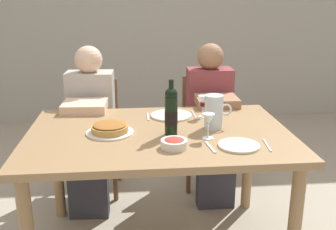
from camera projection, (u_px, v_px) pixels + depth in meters
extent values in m
cube|color=#B2ADA3|center=(141.00, 3.00, 4.63)|extent=(8.00, 0.10, 2.80)
cube|color=#9E7A51|center=(159.00, 135.00, 2.28)|extent=(1.50, 1.00, 0.04)
cylinder|color=#9E7A51|center=(294.00, 228.00, 2.06)|extent=(0.07, 0.07, 0.72)
cylinder|color=#9E7A51|center=(58.00, 169.00, 2.73)|extent=(0.07, 0.07, 0.72)
cylinder|color=#9E7A51|center=(248.00, 162.00, 2.85)|extent=(0.07, 0.07, 0.72)
cylinder|color=black|center=(171.00, 116.00, 2.20)|extent=(0.07, 0.07, 0.22)
sphere|color=black|center=(171.00, 94.00, 2.16)|extent=(0.07, 0.07, 0.07)
cylinder|color=black|center=(171.00, 86.00, 2.15)|extent=(0.03, 0.03, 0.07)
cylinder|color=black|center=(171.00, 118.00, 2.20)|extent=(0.07, 0.07, 0.08)
cylinder|color=silver|center=(214.00, 112.00, 2.31)|extent=(0.11, 0.11, 0.20)
cylinder|color=silver|center=(214.00, 118.00, 2.32)|extent=(0.10, 0.10, 0.12)
torus|color=silver|center=(226.00, 110.00, 2.31)|extent=(0.07, 0.01, 0.07)
cylinder|color=white|center=(110.00, 132.00, 2.25)|extent=(0.27, 0.27, 0.01)
cylinder|color=#C18E47|center=(110.00, 129.00, 2.24)|extent=(0.21, 0.21, 0.03)
ellipsoid|color=#9E6028|center=(110.00, 125.00, 2.24)|extent=(0.19, 0.19, 0.02)
cylinder|color=white|center=(174.00, 144.00, 2.03)|extent=(0.14, 0.14, 0.04)
ellipsoid|color=#B2382D|center=(174.00, 141.00, 2.03)|extent=(0.11, 0.11, 0.03)
cylinder|color=silver|center=(208.00, 138.00, 2.17)|extent=(0.06, 0.06, 0.00)
cylinder|color=silver|center=(208.00, 131.00, 2.16)|extent=(0.01, 0.01, 0.07)
cone|color=silver|center=(208.00, 119.00, 2.14)|extent=(0.07, 0.07, 0.06)
cylinder|color=silver|center=(203.00, 117.00, 2.54)|extent=(0.06, 0.06, 0.00)
cylinder|color=silver|center=(203.00, 111.00, 2.53)|extent=(0.01, 0.01, 0.06)
cone|color=silver|center=(203.00, 101.00, 2.51)|extent=(0.07, 0.07, 0.07)
cylinder|color=#470A14|center=(203.00, 104.00, 2.52)|extent=(0.04, 0.04, 0.03)
cylinder|color=silver|center=(171.00, 115.00, 2.56)|extent=(0.27, 0.27, 0.01)
cylinder|color=silver|center=(239.00, 145.00, 2.06)|extent=(0.22, 0.22, 0.01)
cube|color=silver|center=(148.00, 116.00, 2.54)|extent=(0.01, 0.16, 0.00)
cube|color=silver|center=(194.00, 115.00, 2.57)|extent=(0.01, 0.18, 0.00)
cube|color=silver|center=(267.00, 145.00, 2.07)|extent=(0.03, 0.18, 0.00)
cube|color=silver|center=(210.00, 147.00, 2.04)|extent=(0.03, 0.16, 0.00)
cube|color=brown|center=(94.00, 136.00, 3.07)|extent=(0.42, 0.42, 0.02)
cube|color=brown|center=(95.00, 104.00, 3.18)|extent=(0.36, 0.05, 0.40)
cylinder|color=brown|center=(69.00, 174.00, 2.97)|extent=(0.04, 0.04, 0.45)
cylinder|color=brown|center=(115.00, 173.00, 2.99)|extent=(0.04, 0.04, 0.45)
cylinder|color=brown|center=(77.00, 156.00, 3.29)|extent=(0.04, 0.04, 0.45)
cylinder|color=brown|center=(118.00, 155.00, 3.31)|extent=(0.04, 0.04, 0.45)
cube|color=#B7B2A8|center=(91.00, 105.00, 2.96)|extent=(0.35, 0.22, 0.50)
sphere|color=beige|center=(88.00, 60.00, 2.85)|extent=(0.20, 0.20, 0.20)
cube|color=#33333D|center=(89.00, 146.00, 2.85)|extent=(0.32, 0.39, 0.14)
cube|color=#33333D|center=(89.00, 190.00, 2.79)|extent=(0.28, 0.13, 0.40)
cube|color=beige|center=(85.00, 106.00, 2.67)|extent=(0.30, 0.25, 0.06)
cube|color=brown|center=(207.00, 130.00, 3.20)|extent=(0.40, 0.40, 0.02)
cube|color=brown|center=(204.00, 99.00, 3.31)|extent=(0.36, 0.03, 0.40)
cylinder|color=brown|center=(189.00, 167.00, 3.09)|extent=(0.04, 0.04, 0.45)
cylinder|color=brown|center=(232.00, 165.00, 3.12)|extent=(0.04, 0.04, 0.45)
cylinder|color=brown|center=(183.00, 150.00, 3.42)|extent=(0.04, 0.04, 0.45)
cylinder|color=brown|center=(222.00, 149.00, 3.44)|extent=(0.04, 0.04, 0.45)
cube|color=#8E3D42|center=(209.00, 100.00, 3.08)|extent=(0.34, 0.20, 0.50)
sphere|color=#9E7051|center=(210.00, 57.00, 2.98)|extent=(0.20, 0.20, 0.20)
cube|color=#33333D|center=(213.00, 139.00, 2.98)|extent=(0.31, 0.38, 0.14)
cube|color=#33333D|center=(216.00, 181.00, 2.91)|extent=(0.27, 0.12, 0.40)
cube|color=#9E7051|center=(217.00, 101.00, 2.80)|extent=(0.29, 0.24, 0.06)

